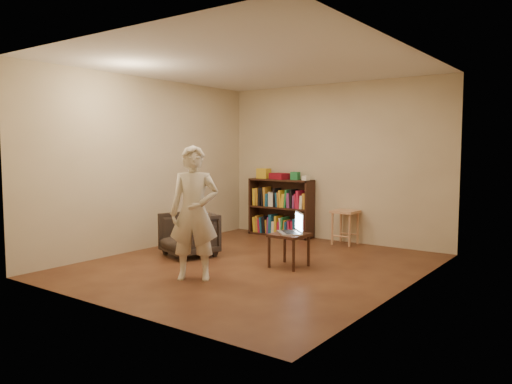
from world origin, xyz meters
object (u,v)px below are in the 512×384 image
Objects in this scene: bookshelf at (281,211)px; armchair at (189,234)px; stool at (345,217)px; side_table at (289,239)px; laptop at (293,229)px; person at (194,213)px.

bookshelf reaches higher than armchair.
stool is 2.55m from armchair.
stool is 0.80× the size of armchair.
side_table is at bearing -87.14° from stool.
bookshelf is at bearing 177.10° from stool.
armchair is (-1.41, -2.11, -0.13)m from stool.
bookshelf is 1.27m from stool.
laptop is (1.39, -1.85, 0.06)m from bookshelf.
side_table is at bearing -88.26° from laptop.
side_table is 0.28× the size of person.
armchair is 1.58× the size of side_table.
laptop is 0.29× the size of person.
laptop is (1.54, 0.33, 0.19)m from armchair.
side_table is (0.09, -1.82, -0.08)m from stool.
laptop is at bearing 48.03° from side_table.
side_table is (1.36, -1.89, -0.08)m from bookshelf.
stool is at bearing 137.80° from laptop.
stool is 0.35× the size of person.
laptop is at bearing -52.96° from bookshelf.
person is (-0.60, -1.21, 0.29)m from laptop.
person reaches higher than side_table.
side_table is (1.50, 0.29, 0.05)m from armchair.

